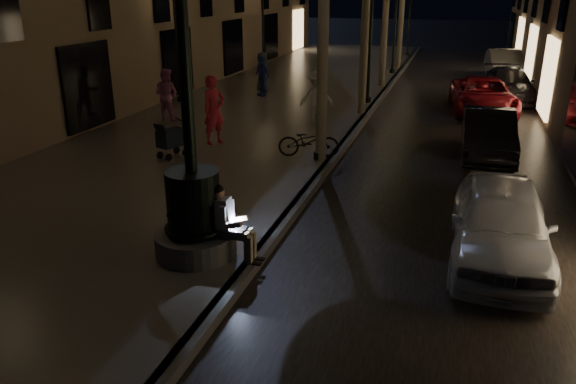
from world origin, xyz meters
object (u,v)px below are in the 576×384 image
(lamp_left_b, at_px, (176,22))
(pedestrian_dark, at_px, (262,72))
(lamp_left_c, at_px, (263,10))
(car_front, at_px, (501,223))
(stroller, at_px, (171,138))
(pedestrian_white, at_px, (317,97))
(lamp_curb_a, at_px, (321,42))
(fountain_lamppost, at_px, (193,199))
(pedestrian_blue, at_px, (262,76))
(bicycle, at_px, (309,141))
(pedestrian_pink, at_px, (167,95))
(car_second, at_px, (488,134))
(seated_man_laptop, at_px, (228,220))
(lamp_curb_b, at_px, (371,22))
(lamp_curb_d, at_px, (411,6))
(car_third, at_px, (483,96))
(car_fifth, at_px, (504,64))
(car_rear, at_px, (509,84))
(lamp_curb_c, at_px, (396,12))
(pedestrian_red, at_px, (214,110))

(lamp_left_b, relative_size, pedestrian_dark, 2.87)
(lamp_left_c, distance_m, car_front, 23.42)
(stroller, relative_size, pedestrian_white, 0.63)
(pedestrian_white, height_order, pedestrian_dark, pedestrian_white)
(lamp_curb_a, distance_m, lamp_left_b, 9.30)
(fountain_lamppost, height_order, pedestrian_white, fountain_lamppost)
(lamp_left_b, distance_m, pedestrian_blue, 4.06)
(lamp_left_c, relative_size, bicycle, 2.95)
(lamp_left_b, distance_m, pedestrian_pink, 3.89)
(lamp_curb_a, distance_m, car_second, 5.52)
(seated_man_laptop, xyz_separation_m, lamp_left_b, (-7.01, 12.00, 2.34))
(car_front, height_order, pedestrian_white, pedestrian_white)
(pedestrian_white, bearing_deg, lamp_curb_b, -123.33)
(lamp_left_b, bearing_deg, pedestrian_white, -17.17)
(lamp_curb_d, height_order, pedestrian_dark, lamp_curb_d)
(lamp_curb_a, height_order, car_front, lamp_curb_a)
(car_third, distance_m, car_fifth, 8.98)
(car_rear, relative_size, pedestrian_dark, 2.63)
(lamp_curb_c, distance_m, pedestrian_dark, 8.78)
(car_fifth, height_order, pedestrian_red, pedestrian_red)
(seated_man_laptop, distance_m, car_rear, 18.06)
(lamp_curb_a, distance_m, lamp_curb_b, 8.00)
(car_rear, distance_m, car_fifth, 5.88)
(lamp_curb_a, bearing_deg, pedestrian_red, 168.30)
(lamp_curb_a, xyz_separation_m, pedestrian_white, (-1.10, 4.15, -2.18))
(fountain_lamppost, relative_size, lamp_curb_b, 1.08)
(lamp_curb_c, relative_size, pedestrian_dark, 2.87)
(lamp_curb_b, distance_m, lamp_left_b, 7.38)
(pedestrian_white, xyz_separation_m, pedestrian_blue, (-3.29, 3.92, -0.02))
(car_fifth, bearing_deg, lamp_curb_d, 124.15)
(car_fifth, xyz_separation_m, pedestrian_white, (-6.60, -12.93, 0.33))
(lamp_left_b, bearing_deg, lamp_left_c, 90.00)
(pedestrian_red, bearing_deg, lamp_left_c, 43.94)
(lamp_curb_d, distance_m, stroller, 25.38)
(pedestrian_blue, distance_m, bicycle, 8.89)
(lamp_curb_a, bearing_deg, car_rear, 64.32)
(car_front, xyz_separation_m, car_rear, (1.09, 15.51, -0.06))
(lamp_curb_a, bearing_deg, pedestrian_white, 104.91)
(car_front, bearing_deg, lamp_left_b, 138.44)
(seated_man_laptop, relative_size, car_third, 0.28)
(lamp_curb_d, bearing_deg, car_rear, -67.16)
(fountain_lamppost, bearing_deg, car_rear, 70.52)
(car_third, bearing_deg, car_fifth, 76.49)
(stroller, height_order, car_third, car_third)
(fountain_lamppost, bearing_deg, bicycle, 86.54)
(car_third, xyz_separation_m, pedestrian_pink, (-10.32, -5.23, 0.42))
(lamp_curb_a, bearing_deg, car_third, 62.28)
(lamp_curb_c, bearing_deg, pedestrian_blue, -118.97)
(pedestrian_dark, bearing_deg, pedestrian_blue, -175.09)
(lamp_curb_c, xyz_separation_m, car_second, (4.30, -13.70, -2.59))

